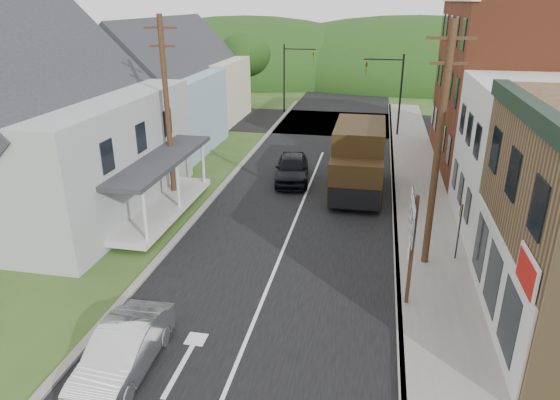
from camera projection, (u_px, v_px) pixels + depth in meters
The scene contains 23 objects.
ground at pixel (264, 298), 17.18m from camera, with size 120.00×120.00×0.00m, color #2D4719.
road at pixel (306, 195), 26.29m from camera, with size 9.00×90.00×0.02m, color black.
cross_road at pixel (335, 123), 41.78m from camera, with size 60.00×9.00×0.02m, color black.
sidewalk_right at pixel (424, 217), 23.39m from camera, with size 2.80×55.00×0.15m, color slate.
curb_right at pixel (394, 215), 23.63m from camera, with size 0.20×55.00×0.15m, color slate.
curb_left at pixel (209, 202), 25.27m from camera, with size 0.30×55.00×0.12m, color slate.
storefront_red at pixel (518, 85), 28.80m from camera, with size 8.00×12.00×10.00m, color brown.
house_gray at pixel (40, 123), 23.21m from camera, with size 10.20×12.24×8.35m.
house_blue at pixel (159, 95), 33.25m from camera, with size 7.14×8.16×7.28m.
house_cream at pixel (198, 76), 41.54m from camera, with size 7.14×8.16×7.28m.
utility_pole_right at pixel (438, 149), 17.64m from camera, with size 1.60×0.26×9.00m.
utility_pole_left at pixel (167, 110), 23.89m from camera, with size 1.60×0.26×9.00m.
traffic_signal_right at pixel (392, 86), 36.43m from camera, with size 2.87×0.20×6.00m.
traffic_signal_left at pixel (292, 70), 44.33m from camera, with size 2.87×0.20×6.00m.
tree_left_b at pixel (26, 86), 29.32m from camera, with size 4.80×4.80×6.94m.
tree_left_c at pixel (71, 53), 36.57m from camera, with size 5.80×5.80×8.41m.
tree_left_d at pixel (245, 55), 46.12m from camera, with size 4.80×4.80×6.94m.
forested_ridge at pixel (354, 77), 67.29m from camera, with size 90.00×30.00×16.00m, color #143810.
silver_sedan at pixel (123, 351), 13.54m from camera, with size 1.44×4.12×1.36m, color silver.
dark_sedan at pixel (292, 168), 28.02m from camera, with size 1.81×4.49×1.53m, color black.
delivery_van at pixel (358, 160), 26.08m from camera, with size 2.66×6.37×3.56m.
route_sign_cluster at pixel (412, 235), 15.79m from camera, with size 0.18×2.19×3.83m.
warning_sign at pixel (460, 222), 18.98m from camera, with size 0.14×0.67×2.42m.
Camera 1 is at (3.37, -14.31, 9.54)m, focal length 32.00 mm.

